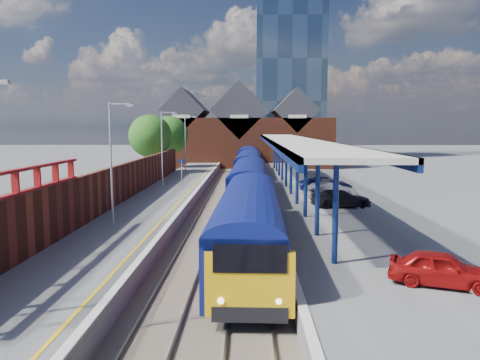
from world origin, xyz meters
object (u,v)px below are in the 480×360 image
(parked_car_silver, at_px, (330,190))
(relay_cabinet, at_px, (282,282))
(platform_sign, at_px, (182,168))
(train, at_px, (249,171))
(lamp_post_d, at_px, (186,140))
(parked_car_dark, at_px, (341,198))
(lamp_post_b, at_px, (113,155))
(parked_car_blue, at_px, (326,184))
(lamp_post_c, at_px, (163,144))
(parked_car_red, at_px, (442,269))

(parked_car_silver, xyz_separation_m, relay_cabinet, (-5.10, -18.63, -1.16))
(platform_sign, bearing_deg, relay_cabinet, -73.82)
(train, relative_size, lamp_post_d, 9.42)
(lamp_post_d, xyz_separation_m, parked_car_dark, (14.30, -26.35, -3.39))
(lamp_post_b, xyz_separation_m, parked_car_dark, (14.30, 5.65, -3.39))
(train, height_order, parked_car_dark, train)
(platform_sign, height_order, parked_car_blue, platform_sign)
(lamp_post_c, bearing_deg, parked_car_silver, -23.67)
(train, height_order, parked_car_blue, train)
(parked_car_red, height_order, parked_car_blue, parked_car_blue)
(train, height_order, relay_cabinet, train)
(parked_car_dark, distance_m, relay_cabinet, 15.45)
(train, distance_m, lamp_post_d, 14.60)
(platform_sign, xyz_separation_m, parked_car_silver, (12.90, -8.25, -1.03))
(lamp_post_d, distance_m, parked_car_red, 45.27)
(lamp_post_d, bearing_deg, parked_car_red, -71.06)
(lamp_post_b, xyz_separation_m, parked_car_blue, (14.51, 13.45, -3.36))
(platform_sign, xyz_separation_m, parked_car_blue, (13.15, -4.55, -1.06))
(lamp_post_c, height_order, parked_car_dark, lamp_post_c)
(parked_car_dark, xyz_separation_m, relay_cabinet, (-5.13, -14.53, -1.10))
(lamp_post_d, height_order, parked_car_dark, lamp_post_d)
(train, bearing_deg, relay_cabinet, -87.41)
(lamp_post_b, height_order, parked_car_silver, lamp_post_b)
(train, height_order, lamp_post_c, lamp_post_c)
(parked_car_red, distance_m, parked_car_blue, 24.14)
(lamp_post_b, distance_m, parked_car_dark, 15.74)
(parked_car_red, relative_size, parked_car_dark, 0.87)
(lamp_post_c, bearing_deg, relay_cabinet, -69.79)
(parked_car_dark, bearing_deg, parked_car_silver, -3.84)
(parked_car_silver, bearing_deg, parked_car_blue, -19.38)
(parked_car_silver, distance_m, parked_car_dark, 4.10)
(lamp_post_b, distance_m, lamp_post_d, 32.00)
(platform_sign, xyz_separation_m, relay_cabinet, (7.80, -26.89, -2.19))
(train, distance_m, relay_cabinet, 29.00)
(lamp_post_b, bearing_deg, lamp_post_d, 90.00)
(lamp_post_b, bearing_deg, parked_car_red, -36.12)
(parked_car_red, relative_size, relay_cabinet, 3.62)
(platform_sign, bearing_deg, parked_car_red, -65.15)
(lamp_post_c, distance_m, parked_car_blue, 15.11)
(train, distance_m, platform_sign, 6.83)
(lamp_post_c, relative_size, parked_car_blue, 1.54)
(parked_car_silver, bearing_deg, parked_car_dark, 164.92)
(lamp_post_b, xyz_separation_m, lamp_post_d, (0.00, 32.00, 0.00))
(lamp_post_b, relative_size, relay_cabinet, 7.00)
(lamp_post_c, xyz_separation_m, lamp_post_d, (0.00, 16.00, 0.00))
(platform_sign, distance_m, parked_car_dark, 17.92)
(lamp_post_b, xyz_separation_m, relay_cabinet, (9.16, -8.89, -4.49))
(train, distance_m, parked_car_dark, 15.77)
(lamp_post_b, bearing_deg, parked_car_silver, 34.36)
(relay_cabinet, bearing_deg, lamp_post_d, 117.37)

